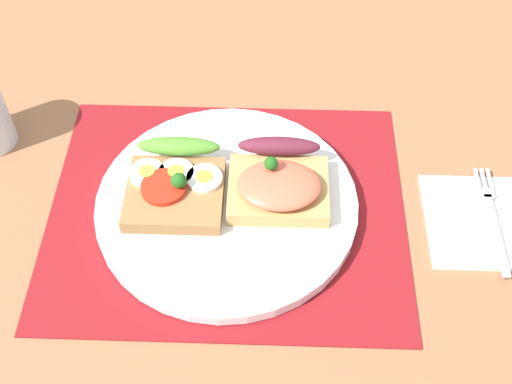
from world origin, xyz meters
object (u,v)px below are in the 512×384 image
(plate, at_px, (227,204))
(sandwich_egg_tomato, at_px, (175,183))
(fork, at_px, (492,216))
(sandwich_salmon, at_px, (279,182))
(napkin, at_px, (499,221))

(plate, relative_size, sandwich_egg_tomato, 2.57)
(fork, bearing_deg, sandwich_salmon, 175.83)
(sandwich_salmon, relative_size, fork, 0.74)
(sandwich_egg_tomato, relative_size, sandwich_salmon, 1.03)
(plate, distance_m, fork, 0.27)
(sandwich_salmon, bearing_deg, napkin, -4.77)
(sandwich_salmon, distance_m, napkin, 0.23)
(sandwich_egg_tomato, height_order, fork, sandwich_egg_tomato)
(sandwich_salmon, height_order, napkin, sandwich_salmon)
(napkin, height_order, fork, fork)
(napkin, bearing_deg, sandwich_egg_tomato, 176.93)
(plate, bearing_deg, sandwich_egg_tomato, 168.49)
(fork, bearing_deg, plate, 179.13)
(plate, distance_m, napkin, 0.28)
(sandwich_egg_tomato, xyz_separation_m, sandwich_salmon, (0.11, 0.00, 0.00))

